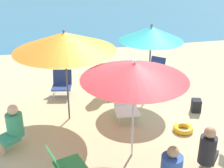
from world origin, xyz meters
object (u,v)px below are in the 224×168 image
person_d (13,127)px  beach_bag (196,106)px  person_a (105,79)px  umbrella_teal (151,34)px  beach_chair_a (64,165)px  beach_chair_d (126,105)px  person_c (208,149)px  beach_chair_f (62,83)px  swim_ring (183,128)px  beach_chair_b (116,73)px  umbrella_red (134,71)px  beach_chair_c (156,68)px  umbrella_orange (64,41)px

person_d → beach_bag: size_ratio=2.97×
person_a → beach_bag: 2.42m
umbrella_teal → beach_bag: umbrella_teal is taller
beach_chair_a → beach_bag: beach_chair_a is taller
person_a → person_d: (-2.20, -1.87, -0.01)m
beach_chair_d → person_c: size_ratio=0.73×
beach_chair_f → swim_ring: bearing=56.9°
umbrella_teal → beach_chair_b: umbrella_teal is taller
umbrella_red → person_a: size_ratio=2.02×
umbrella_teal → person_a: size_ratio=2.05×
beach_chair_c → person_d: (-3.97, -2.78, 0.17)m
beach_chair_a → person_c: person_c is taller
beach_chair_a → person_a: bearing=49.6°
person_c → swim_ring: (0.18, 1.32, -0.42)m
beach_chair_c → beach_chair_d: bearing=8.5°
beach_chair_a → swim_ring: beach_chair_a is taller
beach_chair_c → person_a: bearing=-19.2°
beach_chair_b → person_d: bearing=-65.2°
beach_chair_d → beach_chair_f: 2.11m
beach_chair_a → person_a: (1.30, 3.04, 0.17)m
person_c → person_d: bearing=109.4°
umbrella_red → beach_chair_c: (1.76, 3.52, -1.44)m
beach_chair_c → person_c: (-0.61, -4.27, 0.17)m
umbrella_teal → swim_ring: bearing=-82.3°
umbrella_teal → person_c: umbrella_teal is taller
beach_chair_c → beach_chair_f: 2.93m
swim_ring → beach_bag: bearing=47.9°
person_a → person_d: bearing=-137.0°
beach_chair_f → person_c: person_c is taller
person_a → beach_chair_d: bearing=-75.8°
beach_chair_f → person_d: size_ratio=0.69×
beach_chair_a → swim_ring: (2.64, 1.00, -0.27)m
swim_ring → umbrella_orange: bearing=155.8°
umbrella_teal → beach_chair_f: 2.72m
umbrella_orange → umbrella_teal: umbrella_orange is taller
beach_chair_a → beach_chair_f: (0.20, 3.41, 0.02)m
beach_chair_a → person_c: (2.46, -0.32, 0.15)m
beach_bag → beach_chair_c: bearing=96.2°
beach_chair_f → person_d: 2.51m
umbrella_orange → person_d: size_ratio=2.32×
umbrella_orange → beach_chair_c: bearing=33.7°
beach_chair_f → person_c: size_ratio=0.68×
umbrella_red → person_c: 1.87m
umbrella_teal → beach_chair_b: bearing=115.9°
beach_chair_a → beach_chair_c: (3.07, 3.95, -0.01)m
beach_chair_c → person_d: person_d is taller
beach_chair_f → person_d: (-1.10, -2.25, 0.14)m
umbrella_red → swim_ring: size_ratio=4.43×
umbrella_orange → person_d: umbrella_orange is taller
swim_ring → umbrella_red: bearing=-156.9°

